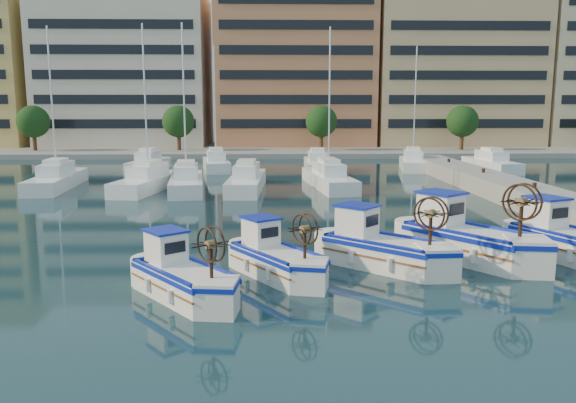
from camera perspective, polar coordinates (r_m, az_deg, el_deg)
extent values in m
plane|color=#1A3C44|center=(18.88, 5.30, -8.30)|extent=(300.00, 300.00, 0.00)
cube|color=gray|center=(85.06, -0.10, 5.71)|extent=(180.00, 40.00, 0.60)
cube|color=beige|center=(85.59, -16.05, 12.61)|extent=(23.00, 14.00, 21.00)
cube|color=black|center=(78.84, -17.33, 12.86)|extent=(21.16, 0.12, 18.90)
cube|color=#C8784D|center=(83.25, 0.64, 14.45)|extent=(22.00, 14.00, 25.00)
cube|color=black|center=(76.29, 0.85, 14.91)|extent=(20.24, 0.12, 22.50)
cube|color=tan|center=(87.11, 16.34, 12.87)|extent=(23.00, 14.00, 22.00)
cube|color=black|center=(80.48, 17.90, 13.11)|extent=(21.16, 0.12, 19.80)
cylinder|color=#3F2B19|center=(77.44, -24.33, 5.41)|extent=(0.50, 0.50, 3.00)
sphere|color=#1B4117|center=(77.34, -24.47, 7.41)|extent=(4.00, 4.00, 4.00)
cylinder|color=#3F2B19|center=(72.45, -11.01, 5.85)|extent=(0.50, 0.50, 3.00)
sphere|color=#1B4117|center=(72.34, -11.08, 7.99)|extent=(4.00, 4.00, 4.00)
cylinder|color=#3F2B19|center=(71.76, 3.39, 5.98)|extent=(0.50, 0.50, 3.00)
sphere|color=#1B4117|center=(71.65, 3.41, 8.13)|extent=(4.00, 4.00, 4.00)
cylinder|color=#3F2B19|center=(75.48, 17.21, 5.74)|extent=(0.50, 0.50, 3.00)
sphere|color=#1B4117|center=(75.38, 17.31, 7.79)|extent=(4.00, 4.00, 4.00)
cube|color=white|center=(44.46, -22.41, 1.92)|extent=(3.12, 10.11, 1.00)
cylinder|color=silver|center=(44.15, -22.85, 9.01)|extent=(0.12, 0.12, 11.00)
cube|color=white|center=(41.15, -13.99, 1.80)|extent=(3.73, 9.33, 1.00)
cylinder|color=silver|center=(40.82, -14.29, 9.48)|extent=(0.12, 0.12, 11.00)
cube|color=white|center=(40.27, -10.27, 1.77)|extent=(3.33, 9.21, 1.00)
cylinder|color=silver|center=(39.94, -10.50, 9.62)|extent=(0.12, 0.12, 11.00)
cube|color=white|center=(40.37, -4.21, 1.91)|extent=(2.61, 9.96, 1.00)
cube|color=white|center=(41.66, 4.13, 2.15)|extent=(3.41, 10.28, 1.00)
cylinder|color=silver|center=(41.33, 4.22, 9.73)|extent=(0.12, 0.12, 11.00)
cube|color=white|center=(54.44, -13.97, 3.59)|extent=(2.89, 7.70, 1.00)
cube|color=white|center=(53.58, -7.31, 3.70)|extent=(3.39, 7.99, 1.00)
cylinder|color=silver|center=(53.32, -7.43, 9.59)|extent=(0.12, 0.12, 11.00)
cube|color=white|center=(52.55, 2.99, 3.65)|extent=(2.41, 9.22, 1.00)
cube|color=white|center=(55.13, 12.56, 3.71)|extent=(3.51, 8.06, 1.00)
cylinder|color=silver|center=(54.89, 12.76, 9.43)|extent=(0.12, 0.12, 11.00)
cube|color=white|center=(56.50, 19.91, 3.51)|extent=(2.74, 8.96, 1.00)
cube|color=white|center=(17.58, -10.54, -8.18)|extent=(3.55, 3.88, 0.93)
cube|color=#0C1FA5|center=(17.48, -10.57, -7.08)|extent=(3.65, 4.00, 0.14)
cube|color=#1872BB|center=(17.50, -10.56, -7.26)|extent=(3.04, 3.37, 0.05)
cube|color=white|center=(18.22, -12.28, -4.52)|extent=(1.47, 1.50, 0.97)
cube|color=#0C1FA5|center=(18.11, -12.34, -2.90)|extent=(1.66, 1.69, 0.07)
cylinder|color=#331E14|center=(16.00, -7.80, -6.24)|extent=(0.11, 0.11, 1.02)
cylinder|color=brown|center=(15.86, -7.84, -4.34)|extent=(0.37, 0.37, 0.25)
torus|color=#331E14|center=(15.79, -8.25, -4.41)|extent=(0.69, 0.84, 1.03)
torus|color=#331E14|center=(15.93, -7.44, -4.27)|extent=(0.69, 0.84, 1.03)
cube|color=white|center=(19.40, -1.09, -6.37)|extent=(3.33, 3.92, 0.91)
cube|color=#0C1FA5|center=(19.31, -1.09, -5.37)|extent=(3.43, 4.03, 0.14)
cube|color=#1872BB|center=(19.32, -1.09, -5.53)|extent=(2.84, 3.42, 0.05)
cube|color=white|center=(20.02, -2.77, -3.12)|extent=(1.42, 1.47, 0.96)
cube|color=#0C1FA5|center=(19.91, -2.78, -1.65)|extent=(1.60, 1.65, 0.07)
cylinder|color=#331E14|center=(17.92, 1.72, -4.51)|extent=(0.10, 0.10, 1.01)
cylinder|color=brown|center=(17.79, 1.73, -2.83)|extent=(0.37, 0.36, 0.24)
torus|color=#331E14|center=(17.72, 1.39, -2.88)|extent=(0.61, 0.88, 1.02)
torus|color=#331E14|center=(17.87, 2.06, -2.78)|extent=(0.61, 0.88, 1.02)
cube|color=white|center=(20.78, 9.71, -5.26)|extent=(4.28, 4.10, 1.04)
cube|color=#0C1FA5|center=(20.68, 9.74, -4.20)|extent=(4.40, 4.23, 0.16)
cube|color=#1872BB|center=(20.69, 9.74, -4.37)|extent=(3.71, 3.53, 0.06)
cube|color=white|center=(21.15, 7.03, -1.98)|extent=(1.68, 1.67, 1.09)
cube|color=#0C1FA5|center=(21.04, 7.06, -0.39)|extent=(1.89, 1.88, 0.08)
cylinder|color=#331E14|center=(19.71, 14.25, -2.95)|extent=(0.12, 0.12, 1.15)
cylinder|color=brown|center=(19.59, 14.33, -1.20)|extent=(0.42, 0.42, 0.28)
torus|color=#331E14|center=(19.46, 14.13, -1.26)|extent=(0.91, 0.83, 1.16)
torus|color=#331E14|center=(19.72, 14.52, -1.14)|extent=(0.91, 0.83, 1.16)
cube|color=white|center=(22.53, 17.87, -4.25)|extent=(4.44, 4.99, 1.18)
cube|color=#0C1FA5|center=(22.43, 17.93, -3.14)|extent=(4.58, 5.14, 0.18)
cube|color=#1872BB|center=(22.44, 17.92, -3.31)|extent=(3.81, 4.34, 0.07)
cube|color=white|center=(23.04, 15.24, -0.76)|extent=(1.86, 1.91, 1.24)
cube|color=#0C1FA5|center=(22.93, 15.31, 0.89)|extent=(2.10, 2.14, 0.09)
cylinder|color=#331E14|center=(21.25, 22.56, -1.90)|extent=(0.13, 0.13, 1.30)
cylinder|color=brown|center=(21.14, 22.68, -0.04)|extent=(0.48, 0.47, 0.31)
torus|color=#331E14|center=(20.99, 22.45, -0.09)|extent=(0.85, 1.10, 1.31)
torus|color=#331E14|center=(21.28, 22.90, 0.00)|extent=(0.85, 1.10, 1.31)
cube|color=white|center=(24.11, 26.71, -4.07)|extent=(3.31, 4.65, 1.07)
cube|color=#0C1FA5|center=(24.02, 26.78, -3.12)|extent=(3.41, 4.79, 0.16)
cube|color=#1872BB|center=(24.03, 26.77, -3.27)|extent=(2.78, 4.10, 0.06)
cube|color=white|center=(24.67, 24.72, -1.04)|extent=(1.54, 1.65, 1.12)
cube|color=#0C1FA5|center=(24.57, 24.82, 0.36)|extent=(1.74, 1.85, 0.08)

